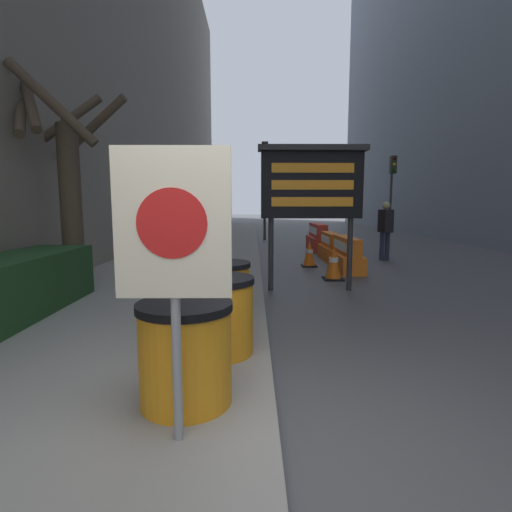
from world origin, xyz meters
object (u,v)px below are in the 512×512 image
at_px(barrel_drum_foreground, 185,353).
at_px(warning_sign, 173,242).
at_px(traffic_cone_mid, 334,263).
at_px(traffic_light_far_side, 392,179).
at_px(pedestrian_worker, 385,226).
at_px(traffic_cone_near, 309,254).
at_px(barrel_drum_middle, 219,315).
at_px(jersey_barrier_orange_far, 331,248).
at_px(jersey_barrier_red_striped, 318,238).
at_px(jersey_barrier_orange_near, 346,256).
at_px(message_board, 312,184).
at_px(traffic_light_near_curb, 265,170).
at_px(barrel_drum_back, 222,293).

height_order(barrel_drum_foreground, warning_sign, warning_sign).
xyz_separation_m(traffic_cone_mid, traffic_light_far_side, (5.02, 11.13, 2.48)).
height_order(warning_sign, pedestrian_worker, warning_sign).
xyz_separation_m(warning_sign, traffic_cone_near, (1.94, 7.97, -1.06)).
xyz_separation_m(barrel_drum_middle, jersey_barrier_orange_far, (2.64, 7.86, -0.18)).
xyz_separation_m(warning_sign, jersey_barrier_red_striped, (2.77, 11.75, -0.99)).
xyz_separation_m(barrel_drum_middle, jersey_barrier_orange_near, (2.64, 5.84, -0.16)).
xyz_separation_m(barrel_drum_middle, traffic_cone_near, (1.81, 6.46, -0.19)).
height_order(message_board, traffic_cone_mid, message_board).
xyz_separation_m(warning_sign, jersey_barrier_orange_far, (2.77, 9.36, -1.06)).
xyz_separation_m(warning_sign, traffic_light_near_curb, (0.99, 15.68, 1.72)).
bearing_deg(barrel_drum_middle, warning_sign, -95.05).
bearing_deg(traffic_light_far_side, barrel_drum_back, -115.84).
height_order(barrel_drum_middle, pedestrian_worker, pedestrian_worker).
relative_size(jersey_barrier_red_striped, traffic_light_far_side, 0.52).
bearing_deg(barrel_drum_middle, jersey_barrier_red_striped, 75.56).
xyz_separation_m(barrel_drum_back, jersey_barrier_red_striped, (2.68, 9.23, -0.12)).
distance_m(message_board, jersey_barrier_orange_far, 4.77).
xyz_separation_m(barrel_drum_foreground, traffic_cone_near, (1.97, 7.48, -0.19)).
relative_size(barrel_drum_middle, traffic_cone_mid, 1.02).
distance_m(barrel_drum_middle, warning_sign, 1.75).
height_order(barrel_drum_back, jersey_barrier_orange_near, barrel_drum_back).
bearing_deg(barrel_drum_foreground, traffic_light_near_curb, 86.15).
xyz_separation_m(barrel_drum_foreground, barrel_drum_back, (0.12, 2.03, 0.00)).
distance_m(jersey_barrier_red_striped, traffic_light_near_curb, 5.10).
distance_m(barrel_drum_back, traffic_cone_mid, 4.20).
distance_m(jersey_barrier_orange_near, traffic_cone_mid, 1.32).
distance_m(barrel_drum_back, pedestrian_worker, 7.89).
xyz_separation_m(barrel_drum_foreground, jersey_barrier_red_striped, (2.80, 11.26, -0.12)).
height_order(jersey_barrier_red_striped, traffic_cone_near, jersey_barrier_red_striped).
bearing_deg(jersey_barrier_orange_far, barrel_drum_back, -111.41).
bearing_deg(traffic_light_near_curb, traffic_cone_near, -82.97).
bearing_deg(jersey_barrier_orange_far, barrel_drum_foreground, -107.52).
distance_m(barrel_drum_middle, traffic_light_near_curb, 14.44).
height_order(jersey_barrier_red_striped, traffic_cone_mid, jersey_barrier_red_striped).
distance_m(warning_sign, traffic_light_near_curb, 15.81).
distance_m(message_board, traffic_light_far_side, 13.50).
bearing_deg(barrel_drum_foreground, jersey_barrier_orange_near, 67.77).
distance_m(jersey_barrier_red_striped, traffic_cone_near, 3.87).
bearing_deg(jersey_barrier_orange_near, traffic_light_near_curb, 102.04).
xyz_separation_m(jersey_barrier_orange_far, traffic_cone_mid, (-0.56, -3.22, 0.03)).
height_order(jersey_barrier_orange_near, traffic_cone_mid, jersey_barrier_orange_near).
bearing_deg(traffic_cone_mid, warning_sign, -109.83).
height_order(barrel_drum_back, traffic_light_far_side, traffic_light_far_side).
bearing_deg(barrel_drum_back, warning_sign, -92.00).
height_order(jersey_barrier_orange_far, traffic_light_near_curb, traffic_light_near_curb).
bearing_deg(traffic_cone_near, warning_sign, -103.70).
xyz_separation_m(barrel_drum_back, jersey_barrier_orange_far, (2.68, 6.84, -0.18)).
height_order(message_board, pedestrian_worker, message_board).
bearing_deg(message_board, jersey_barrier_orange_near, 61.87).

